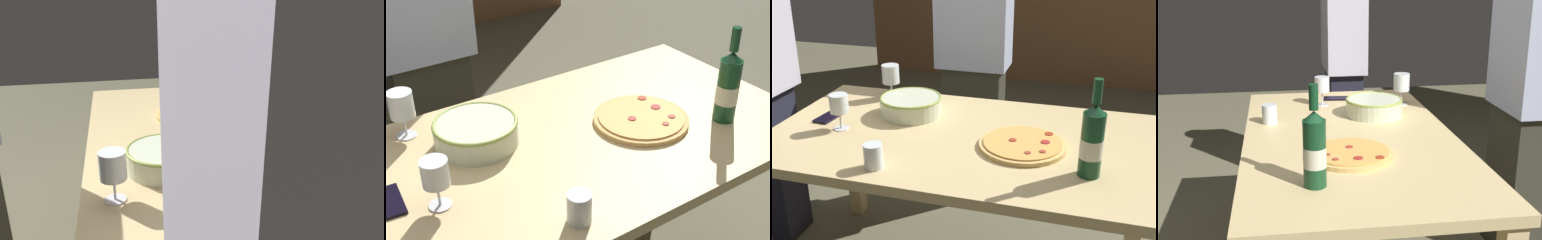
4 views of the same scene
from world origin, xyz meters
TOP-DOWN VIEW (x-y plane):
  - dining_table at (0.00, 0.00)m, footprint 1.60×0.90m
  - pizza at (0.24, -0.04)m, footprint 0.34×0.34m
  - serving_bowl at (-0.29, 0.16)m, footprint 0.28×0.28m
  - wine_bottle at (0.50, -0.19)m, footprint 0.08×0.08m
  - wine_glass_near_pizza at (-0.47, 0.34)m, footprint 0.08×0.08m
  - wine_glass_by_bottle at (-0.51, -0.07)m, footprint 0.08×0.08m
  - cup_amber at (-0.23, -0.34)m, footprint 0.07×0.07m
  - cell_phone at (-0.63, 0.02)m, footprint 0.08×0.15m

SIDE VIEW (x-z plane):
  - dining_table at x=0.00m, z-range 0.28..1.03m
  - cell_phone at x=-0.63m, z-range 0.75..0.76m
  - pizza at x=0.24m, z-range 0.75..0.77m
  - cup_amber at x=-0.23m, z-range 0.75..0.84m
  - serving_bowl at x=-0.29m, z-range 0.75..0.84m
  - wine_glass_by_bottle at x=-0.51m, z-range 0.78..0.93m
  - wine_glass_near_pizza at x=-0.47m, z-range 0.78..0.94m
  - wine_bottle at x=0.50m, z-range 0.71..1.05m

